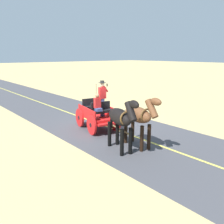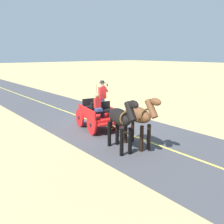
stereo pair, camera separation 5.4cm
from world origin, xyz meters
TOP-DOWN VIEW (x-y plane):
  - ground_plane at (0.00, 0.00)m, footprint 200.00×200.00m
  - road_surface at (0.00, 0.00)m, footprint 5.59×160.00m
  - road_centre_stripe at (0.00, 0.00)m, footprint 0.12×160.00m
  - horse_drawn_carriage at (0.59, 0.26)m, footprint 1.86×4.51m
  - horse_near_side at (0.78, 3.32)m, footprint 0.78×2.15m
  - horse_off_side at (1.61, 3.15)m, footprint 0.92×2.14m

SIDE VIEW (x-z plane):
  - ground_plane at x=0.00m, z-range 0.00..0.00m
  - road_surface at x=0.00m, z-range 0.00..0.01m
  - road_centre_stripe at x=0.00m, z-range 0.01..0.01m
  - horse_drawn_carriage at x=0.59m, z-range -0.43..2.07m
  - horse_near_side at x=0.78m, z-range 0.22..2.43m
  - horse_off_side at x=1.61m, z-range 0.22..2.43m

